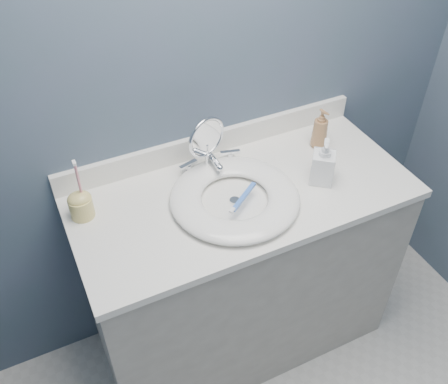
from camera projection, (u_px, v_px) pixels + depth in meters
back_wall at (210, 76)px, 1.74m from camera, size 2.20×0.02×2.40m
vanity_cabinet at (241, 274)px, 2.07m from camera, size 1.20×0.55×0.85m
countertop at (243, 195)px, 1.78m from camera, size 1.22×0.57×0.03m
backsplash at (212, 142)px, 1.91m from camera, size 1.22×0.02×0.09m
basin at (235, 197)px, 1.72m from camera, size 0.45×0.45×0.04m
drain at (235, 201)px, 1.73m from camera, size 0.04×0.04×0.01m
faucet at (211, 163)px, 1.84m from camera, size 0.25×0.13×0.07m
makeup_mirror at (207, 144)px, 1.76m from camera, size 0.16×0.09×0.24m
soap_bottle_amber at (320, 129)px, 1.92m from camera, size 0.07×0.07×0.16m
soap_bottle_clear at (324, 161)px, 1.76m from camera, size 0.11×0.11×0.18m
toothbrush_holder at (81, 204)px, 1.64m from camera, size 0.08×0.08×0.23m
toothbrush_lying at (243, 198)px, 1.68m from camera, size 0.15×0.11×0.02m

